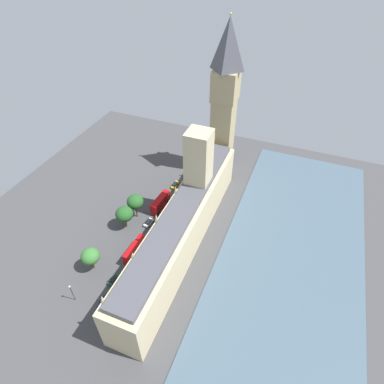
# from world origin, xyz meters

# --- Properties ---
(ground_plane) EXTENTS (149.22, 149.22, 0.00)m
(ground_plane) POSITION_xyz_m (0.00, 0.00, 0.00)
(ground_plane) COLOR #424244
(river_thames) EXTENTS (44.89, 134.30, 0.25)m
(river_thames) POSITION_xyz_m (-37.16, 0.00, 0.12)
(river_thames) COLOR #475B6B
(river_thames) RESTS_ON ground
(parliament_building) EXTENTS (11.48, 78.41, 35.48)m
(parliament_building) POSITION_xyz_m (-1.99, -1.76, 9.44)
(parliament_building) COLOR #CCBA8E
(parliament_building) RESTS_ON ground
(clock_tower) EXTENTS (9.36, 9.36, 61.31)m
(clock_tower) POSITION_xyz_m (-0.47, -45.61, 31.75)
(clock_tower) COLOR tan
(clock_tower) RESTS_ON ground
(car_yellow_cab_trailing) EXTENTS (1.84, 4.81, 1.74)m
(car_yellow_cab_trailing) POSITION_xyz_m (12.70, -26.45, 0.89)
(car_yellow_cab_trailing) COLOR gold
(car_yellow_cab_trailing) RESTS_ON ground
(double_decker_bus_far_end) EXTENTS (3.39, 10.67, 4.75)m
(double_decker_bus_far_end) POSITION_xyz_m (12.74, -13.04, 2.63)
(double_decker_bus_far_end) COLOR #B20C0F
(double_decker_bus_far_end) RESTS_ON ground
(car_white_near_tower) EXTENTS (2.30, 4.56, 1.74)m
(car_white_near_tower) POSITION_xyz_m (12.91, -3.53, 0.89)
(car_white_near_tower) COLOR silver
(car_white_near_tower) RESTS_ON ground
(double_decker_bus_under_trees) EXTENTS (3.11, 10.62, 4.75)m
(double_decker_bus_under_trees) POSITION_xyz_m (10.32, 10.44, 2.63)
(double_decker_bus_under_trees) COLOR #B20C0F
(double_decker_bus_under_trees) RESTS_ON ground
(car_dark_green_by_river_gate) EXTENTS (2.34, 4.49, 1.74)m
(car_dark_green_by_river_gate) POSITION_xyz_m (11.58, 21.65, 0.89)
(car_dark_green_by_river_gate) COLOR #19472D
(car_dark_green_by_river_gate) RESTS_ON ground
(car_blue_opposite_hall) EXTENTS (2.26, 4.37, 1.74)m
(car_blue_opposite_hall) POSITION_xyz_m (10.40, 28.89, 0.89)
(car_blue_opposite_hall) COLOR navy
(car_blue_opposite_hall) RESTS_ON ground
(pedestrian_leading) EXTENTS (0.70, 0.65, 1.67)m
(pedestrian_leading) POSITION_xyz_m (6.43, 5.71, 0.75)
(pedestrian_leading) COLOR maroon
(pedestrian_leading) RESTS_ON ground
(pedestrian_kerbside) EXTENTS (0.49, 0.59, 1.56)m
(pedestrian_kerbside) POSITION_xyz_m (7.34, -34.96, 0.70)
(pedestrian_kerbside) COLOR #336B60
(pedestrian_kerbside) RESTS_ON ground
(plane_tree_midblock) EXTENTS (5.93, 5.93, 9.84)m
(plane_tree_midblock) POSITION_xyz_m (18.72, -5.54, 7.27)
(plane_tree_midblock) COLOR brown
(plane_tree_midblock) RESTS_ON ground
(plane_tree_corner) EXTENTS (6.18, 6.18, 8.91)m
(plane_tree_corner) POSITION_xyz_m (19.73, 0.43, 6.25)
(plane_tree_corner) COLOR brown
(plane_tree_corner) RESTS_ON ground
(plane_tree_slot_10) EXTENTS (5.76, 5.76, 8.26)m
(plane_tree_slot_10) POSITION_xyz_m (20.25, 19.77, 5.79)
(plane_tree_slot_10) COLOR brown
(plane_tree_slot_10) RESTS_ON ground
(street_lamp_slot_11) EXTENTS (0.56, 0.56, 6.96)m
(street_lamp_slot_11) POSITION_xyz_m (18.86, 31.15, 4.80)
(street_lamp_slot_11) COLOR black
(street_lamp_slot_11) RESTS_ON ground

